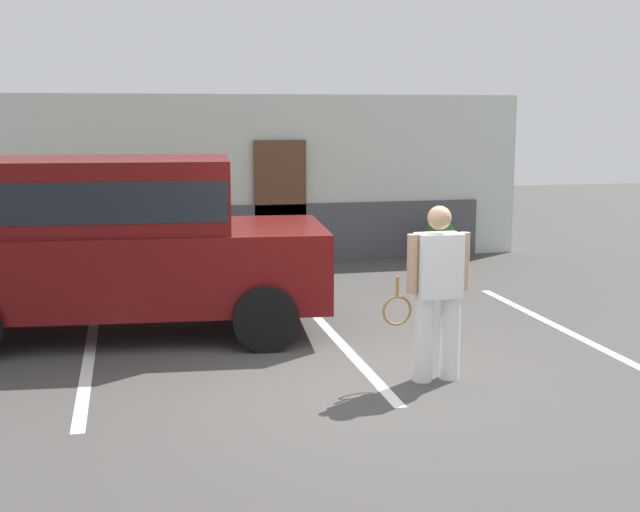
# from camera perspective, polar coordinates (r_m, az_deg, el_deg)

# --- Properties ---
(ground_plane) EXTENTS (40.00, 40.00, 0.00)m
(ground_plane) POSITION_cam_1_polar(r_m,az_deg,el_deg) (8.10, 2.87, -8.71)
(ground_plane) COLOR #423F3D
(parking_stripe_0) EXTENTS (0.12, 4.40, 0.01)m
(parking_stripe_0) POSITION_cam_1_polar(r_m,az_deg,el_deg) (9.27, -15.45, -6.66)
(parking_stripe_0) COLOR silver
(parking_stripe_0) RESTS_ON ground_plane
(parking_stripe_1) EXTENTS (0.12, 4.40, 0.01)m
(parking_stripe_1) POSITION_cam_1_polar(r_m,az_deg,el_deg) (9.53, 1.34, -5.85)
(parking_stripe_1) COLOR silver
(parking_stripe_1) RESTS_ON ground_plane
(parking_stripe_2) EXTENTS (0.12, 4.40, 0.01)m
(parking_stripe_2) POSITION_cam_1_polar(r_m,az_deg,el_deg) (10.52, 16.04, -4.73)
(parking_stripe_2) COLOR silver
(parking_stripe_2) RESTS_ON ground_plane
(house_frontage) EXTENTS (9.59, 0.40, 2.87)m
(house_frontage) POSITION_cam_1_polar(r_m,az_deg,el_deg) (14.53, -4.50, 4.91)
(house_frontage) COLOR silver
(house_frontage) RESTS_ON ground_plane
(parked_suv) EXTENTS (4.75, 2.50, 2.05)m
(parked_suv) POSITION_cam_1_polar(r_m,az_deg,el_deg) (9.95, -13.72, 1.27)
(parked_suv) COLOR #590C0C
(parked_suv) RESTS_ON ground_plane
(tennis_player_man) EXTENTS (0.89, 0.28, 1.70)m
(tennis_player_man) POSITION_cam_1_polar(r_m,az_deg,el_deg) (8.08, 7.97, -2.39)
(tennis_player_man) COLOR white
(tennis_player_man) RESTS_ON ground_plane
(potted_plant_by_porch) EXTENTS (0.56, 0.56, 0.73)m
(potted_plant_by_porch) POSITION_cam_1_polar(r_m,az_deg,el_deg) (14.65, 8.17, 1.18)
(potted_plant_by_porch) COLOR gray
(potted_plant_by_porch) RESTS_ON ground_plane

